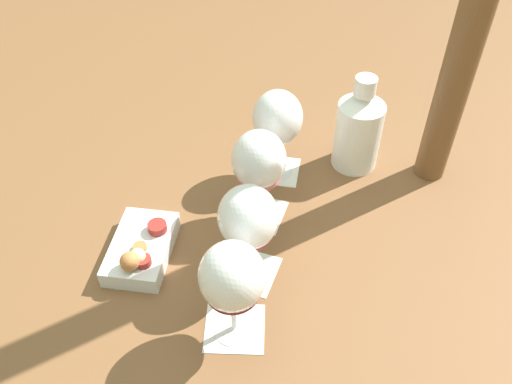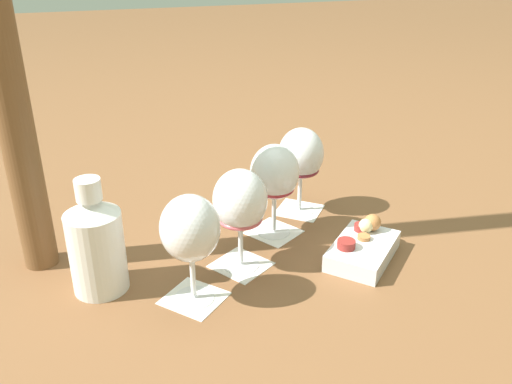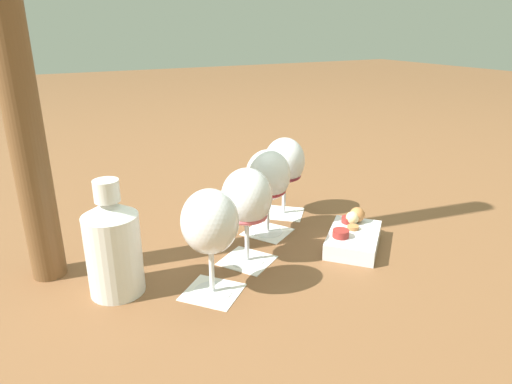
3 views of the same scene
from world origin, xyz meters
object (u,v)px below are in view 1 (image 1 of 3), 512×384
at_px(ceramic_vase, 359,128).
at_px(wine_glass_0, 277,121).
at_px(snack_dish, 141,249).
at_px(wine_glass_2, 248,221).
at_px(wine_glass_1, 259,163).
at_px(wine_glass_3, 232,279).

bearing_deg(ceramic_vase, wine_glass_0, -29.47).
height_order(wine_glass_0, snack_dish, wine_glass_0).
xyz_separation_m(wine_glass_2, snack_dish, (0.13, -0.14, -0.11)).
distance_m(wine_glass_0, wine_glass_1, 0.13).
height_order(wine_glass_2, ceramic_vase, ceramic_vase).
distance_m(wine_glass_0, wine_glass_3, 0.38).
bearing_deg(wine_glass_3, wine_glass_1, -137.55).
height_order(wine_glass_0, wine_glass_2, same).
relative_size(wine_glass_2, ceramic_vase, 0.92).
xyz_separation_m(wine_glass_1, wine_glass_3, (0.19, 0.17, -0.00)).
height_order(wine_glass_3, ceramic_vase, ceramic_vase).
relative_size(ceramic_vase, snack_dish, 1.12).
bearing_deg(wine_glass_0, snack_dish, 4.59).
xyz_separation_m(wine_glass_0, wine_glass_2, (0.21, 0.17, 0.00)).
distance_m(wine_glass_1, ceramic_vase, 0.25).
height_order(wine_glass_1, wine_glass_2, same).
xyz_separation_m(wine_glass_0, wine_glass_3, (0.29, 0.25, 0.00)).
relative_size(wine_glass_0, wine_glass_1, 1.00).
relative_size(wine_glass_1, wine_glass_3, 1.00).
xyz_separation_m(wine_glass_1, ceramic_vase, (-0.25, 0.01, -0.04)).
bearing_deg(ceramic_vase, snack_dish, -6.60).
bearing_deg(snack_dish, wine_glass_3, 100.20).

